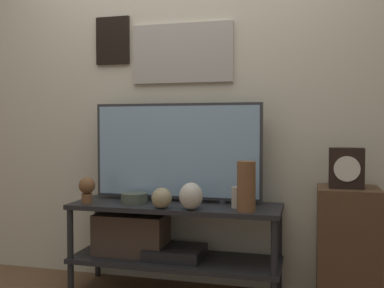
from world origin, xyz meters
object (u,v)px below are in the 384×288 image
object	(u,v)px
decorative_bust	(87,188)
television	(177,151)
vase_wide_bowl	(134,198)
mantel_clock	(346,168)
vase_tall_ceramic	(246,186)
vase_urn_stoneware	(191,196)
candle_jar	(239,197)
vase_round_glass	(162,198)

from	to	relation	value
decorative_bust	television	bearing A→B (deg)	22.41
television	vase_wide_bowl	bearing A→B (deg)	-153.71
television	mantel_clock	distance (m)	1.06
mantel_clock	vase_tall_ceramic	bearing A→B (deg)	-165.28
television	vase_tall_ceramic	xyz separation A→B (m)	(0.49, -0.23, -0.19)
decorative_bust	mantel_clock	xyz separation A→B (m)	(1.59, 0.14, 0.16)
vase_urn_stoneware	vase_tall_ceramic	distance (m)	0.33
television	candle_jar	bearing A→B (deg)	-14.99
candle_jar	decorative_bust	bearing A→B (deg)	-173.82
vase_urn_stoneware	decorative_bust	size ratio (longest dim) A/B	0.95
vase_round_glass	mantel_clock	bearing A→B (deg)	9.42
vase_wide_bowl	decorative_bust	xyz separation A→B (m)	(-0.29, -0.10, 0.07)
decorative_bust	vase_wide_bowl	bearing A→B (deg)	18.83
vase_round_glass	vase_tall_ceramic	size ratio (longest dim) A/B	0.43
television	vase_round_glass	world-z (taller)	television
candle_jar	vase_round_glass	bearing A→B (deg)	-162.04
candle_jar	decorative_bust	distance (m)	0.98
vase_wide_bowl	vase_urn_stoneware	world-z (taller)	vase_urn_stoneware
vase_urn_stoneware	candle_jar	xyz separation A→B (m)	(0.27, 0.14, -0.02)
vase_tall_ceramic	candle_jar	bearing A→B (deg)	116.93
vase_wide_bowl	vase_tall_ceramic	xyz separation A→B (m)	(0.74, -0.11, 0.11)
television	vase_round_glass	bearing A→B (deg)	-93.52
vase_tall_ceramic	mantel_clock	world-z (taller)	mantel_clock
vase_round_glass	vase_tall_ceramic	world-z (taller)	vase_tall_ceramic
vase_wide_bowl	vase_round_glass	size ratio (longest dim) A/B	1.37
vase_wide_bowl	vase_urn_stoneware	bearing A→B (deg)	-17.58
vase_round_glass	mantel_clock	world-z (taller)	mantel_clock
vase_tall_ceramic	mantel_clock	distance (m)	0.59
vase_wide_bowl	decorative_bust	distance (m)	0.31
television	vase_tall_ceramic	bearing A→B (deg)	-25.21
candle_jar	mantel_clock	bearing A→B (deg)	2.94
decorative_bust	mantel_clock	world-z (taller)	mantel_clock
vase_wide_bowl	decorative_bust	world-z (taller)	decorative_bust
television	vase_urn_stoneware	world-z (taller)	television
vase_round_glass	vase_urn_stoneware	bearing A→B (deg)	2.06
vase_wide_bowl	candle_jar	xyz separation A→B (m)	(0.68, 0.01, 0.03)
candle_jar	mantel_clock	size ratio (longest dim) A/B	0.54
vase_tall_ceramic	mantel_clock	xyz separation A→B (m)	(0.56, 0.15, 0.11)
television	vase_round_glass	distance (m)	0.38
vase_wide_bowl	mantel_clock	xyz separation A→B (m)	(1.30, 0.04, 0.22)
vase_urn_stoneware	decorative_bust	distance (m)	0.70
television	candle_jar	world-z (taller)	television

